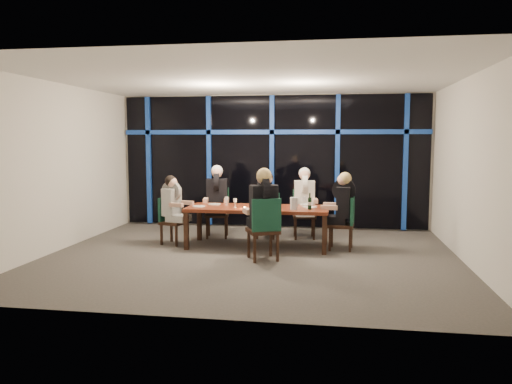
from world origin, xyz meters
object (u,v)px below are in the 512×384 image
at_px(diner_end_left, 173,200).
at_px(diner_end_right, 342,199).
at_px(water_pitcher, 294,203).
at_px(wine_bottle, 310,203).
at_px(dining_table, 258,211).
at_px(chair_end_right, 346,220).
at_px(chair_far_right, 304,211).
at_px(diner_near_mid, 263,200).
at_px(chair_near_mid, 264,226).
at_px(diner_far_left, 217,191).
at_px(diner_far_mid, 267,195).
at_px(chair_far_mid, 268,213).
at_px(chair_far_left, 217,210).
at_px(chair_end_left, 170,218).
at_px(diner_far_right, 305,192).

relative_size(diner_end_left, diner_end_right, 0.93).
bearing_deg(water_pitcher, wine_bottle, 38.29).
bearing_deg(dining_table, wine_bottle, -10.63).
bearing_deg(chair_end_right, wine_bottle, -67.94).
relative_size(chair_far_right, diner_near_mid, 0.96).
height_order(chair_end_right, chair_near_mid, chair_near_mid).
relative_size(chair_end_right, diner_far_left, 0.98).
bearing_deg(chair_far_right, diner_end_right, -61.61).
bearing_deg(diner_far_mid, chair_near_mid, -77.85).
distance_m(chair_far_mid, diner_far_mid, 0.37).
height_order(chair_far_right, chair_near_mid, chair_near_mid).
distance_m(chair_end_right, water_pitcher, 1.02).
distance_m(chair_far_left, diner_end_left, 1.12).
relative_size(chair_end_left, water_pitcher, 4.03).
bearing_deg(wine_bottle, diner_end_right, 19.63).
xyz_separation_m(diner_end_left, water_pitcher, (2.31, -0.26, 0.00)).
xyz_separation_m(chair_far_mid, diner_far_right, (0.74, -0.00, 0.43)).
height_order(chair_far_right, diner_near_mid, diner_near_mid).
xyz_separation_m(diner_far_mid, diner_far_right, (0.74, 0.07, 0.07)).
height_order(chair_far_left, chair_end_right, chair_far_left).
bearing_deg(wine_bottle, chair_end_left, 175.68).
relative_size(diner_end_right, wine_bottle, 3.16).
height_order(chair_far_mid, diner_end_left, diner_end_left).
distance_m(chair_end_left, diner_far_left, 1.15).
xyz_separation_m(chair_far_mid, diner_end_left, (-1.70, -0.97, 0.35)).
bearing_deg(chair_near_mid, diner_end_left, -52.85).
height_order(chair_end_left, diner_end_right, diner_end_right).
height_order(diner_far_mid, diner_far_right, diner_far_right).
relative_size(diner_far_mid, water_pitcher, 3.96).
bearing_deg(wine_bottle, diner_far_right, 98.08).
bearing_deg(diner_near_mid, diner_end_left, -51.39).
height_order(chair_far_right, diner_end_right, diner_end_right).
relative_size(dining_table, chair_far_left, 2.59).
xyz_separation_m(chair_end_right, diner_near_mid, (-1.37, -0.98, 0.46)).
height_order(chair_far_left, diner_end_left, diner_end_left).
bearing_deg(water_pitcher, chair_end_left, -163.20).
bearing_deg(diner_near_mid, chair_far_left, -80.45).
bearing_deg(diner_end_right, chair_far_mid, -117.59).
xyz_separation_m(chair_far_mid, chair_end_left, (-1.77, -0.95, -0.01)).
bearing_deg(diner_end_left, chair_end_left, 90.00).
relative_size(chair_far_mid, diner_end_right, 0.97).
xyz_separation_m(chair_far_left, chair_end_left, (-0.73, -0.84, -0.06)).
bearing_deg(diner_near_mid, diner_far_right, -130.41).
height_order(chair_end_right, diner_far_left, diner_far_left).
xyz_separation_m(chair_far_mid, chair_far_right, (0.72, 0.08, 0.04)).
xyz_separation_m(chair_far_left, diner_end_left, (-0.66, -0.86, 0.30)).
bearing_deg(chair_far_right, chair_far_left, 178.96).
height_order(diner_end_right, diner_near_mid, diner_near_mid).
bearing_deg(diner_near_mid, diner_far_left, -79.47).
bearing_deg(diner_end_left, dining_table, -74.89).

